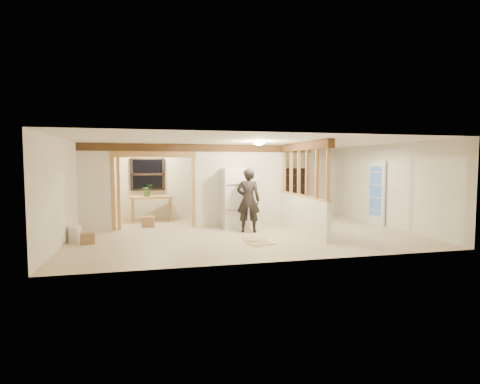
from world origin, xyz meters
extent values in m
cube|color=#C5B092|center=(0.00, 0.00, -0.01)|extent=(9.00, 6.50, 0.01)
cube|color=white|center=(0.00, 0.00, 2.50)|extent=(9.00, 6.50, 0.01)
cube|color=silver|center=(0.00, 3.25, 1.25)|extent=(9.00, 0.01, 2.50)
cube|color=silver|center=(0.00, -3.25, 1.25)|extent=(9.00, 0.01, 2.50)
cube|color=silver|center=(-4.50, 0.00, 1.25)|extent=(0.01, 6.50, 2.50)
cube|color=silver|center=(4.50, 0.00, 1.25)|extent=(0.01, 6.50, 2.50)
cube|color=silver|center=(-4.05, 1.20, 1.25)|extent=(0.90, 0.12, 2.50)
cube|color=silver|center=(0.20, 1.20, 1.25)|extent=(2.80, 0.12, 2.50)
cube|color=tan|center=(-2.40, 1.20, 1.10)|extent=(2.46, 0.14, 2.20)
cube|color=#52341C|center=(-1.00, 1.20, 2.38)|extent=(7.00, 0.18, 0.22)
cube|color=#52341C|center=(1.60, -0.40, 2.38)|extent=(0.18, 3.30, 0.22)
cube|color=silver|center=(1.60, -0.40, 0.50)|extent=(0.12, 3.20, 1.00)
cube|color=tan|center=(1.60, -0.40, 1.66)|extent=(0.14, 3.20, 1.32)
cube|color=black|center=(-2.60, 3.17, 1.55)|extent=(1.12, 0.10, 1.10)
cube|color=white|center=(4.42, 0.40, 1.00)|extent=(0.12, 0.86, 2.00)
ellipsoid|color=#FFEABF|center=(0.30, -0.50, 2.48)|extent=(0.36, 0.36, 0.16)
ellipsoid|color=#FFEABF|center=(-2.50, 2.30, 2.48)|extent=(0.32, 0.32, 0.14)
ellipsoid|color=#FFD88C|center=(-2.00, 1.60, 2.18)|extent=(0.07, 0.07, 0.07)
cube|color=silver|center=(-0.06, 0.78, 0.89)|extent=(0.73, 0.71, 1.78)
imported|color=black|center=(0.14, -0.02, 0.90)|extent=(0.75, 0.60, 1.79)
cube|color=tan|center=(-2.48, 2.65, 0.42)|extent=(1.43, 0.92, 0.83)
imported|color=#276429|center=(-2.61, 2.62, 1.04)|extent=(0.39, 0.34, 0.40)
cylinder|color=#9D130B|center=(-4.20, 1.85, 0.29)|extent=(0.49, 0.49, 0.58)
cube|color=black|center=(2.62, 3.03, 0.87)|extent=(0.87, 0.29, 1.75)
cylinder|color=white|center=(-4.32, -0.33, 0.19)|extent=(0.38, 0.38, 0.38)
cube|color=#977149|center=(-2.59, 1.54, 0.16)|extent=(0.38, 0.33, 0.31)
cube|color=#977149|center=(-3.88, 1.88, 0.14)|extent=(0.35, 0.35, 0.29)
cube|color=#977149|center=(-3.98, -0.64, 0.13)|extent=(0.36, 0.31, 0.26)
cube|color=tan|center=(0.05, -1.06, 0.01)|extent=(0.69, 0.69, 0.02)
cube|color=tan|center=(0.03, -1.62, 0.01)|extent=(0.63, 0.55, 0.02)
camera|label=1|loc=(-2.46, -10.04, 1.89)|focal=28.00mm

